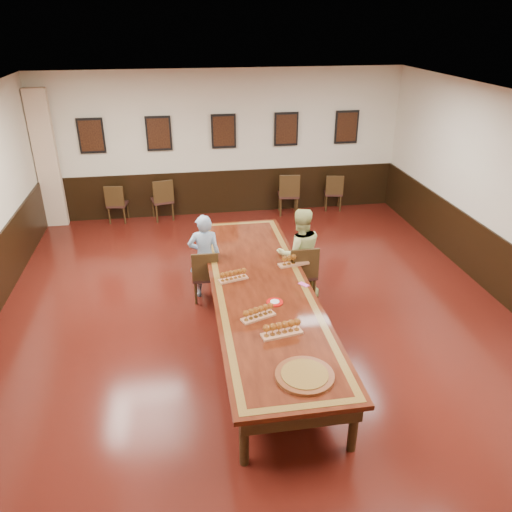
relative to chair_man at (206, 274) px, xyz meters
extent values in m
cube|color=black|center=(0.73, -1.10, -0.46)|extent=(8.00, 10.00, 0.02)
cube|color=white|center=(0.73, -1.10, 2.76)|extent=(8.00, 10.00, 0.02)
cube|color=beige|center=(0.73, 3.91, 1.15)|extent=(8.00, 0.02, 3.20)
imported|color=teal|center=(0.00, 0.10, 0.27)|extent=(0.54, 0.36, 1.43)
imported|color=#C4CF81|center=(1.51, -0.13, 0.31)|extent=(0.77, 0.61, 1.52)
cube|color=#E34BAF|center=(1.33, -1.13, 0.31)|extent=(0.15, 0.17, 0.01)
cube|color=tan|center=(-3.02, 3.72, 1.00)|extent=(0.45, 0.18, 2.90)
cube|color=black|center=(0.73, 3.88, 0.05)|extent=(7.98, 0.04, 1.00)
cube|color=black|center=(0.73, -1.10, 0.27)|extent=(1.40, 5.00, 0.06)
cube|color=olive|center=(0.73, -1.10, 0.31)|extent=(1.28, 4.88, 0.00)
cube|color=black|center=(0.73, -1.10, 0.31)|extent=(1.10, 4.70, 0.00)
cube|color=black|center=(0.73, -1.10, 0.12)|extent=(1.25, 4.85, 0.18)
cylinder|color=black|center=(0.15, -3.42, -0.10)|extent=(0.10, 0.10, 0.69)
cylinder|color=black|center=(1.31, -3.42, -0.10)|extent=(0.10, 0.10, 0.69)
cylinder|color=black|center=(0.15, 1.22, -0.10)|extent=(0.10, 0.10, 0.69)
cylinder|color=black|center=(1.31, 1.22, -0.10)|extent=(0.10, 0.10, 0.69)
cube|color=black|center=(-2.07, 3.84, 1.45)|extent=(0.54, 0.03, 0.74)
cube|color=black|center=(-2.07, 3.82, 1.45)|extent=(0.46, 0.01, 0.64)
cube|color=black|center=(-0.67, 3.84, 1.45)|extent=(0.54, 0.03, 0.74)
cube|color=black|center=(-0.67, 3.82, 1.45)|extent=(0.46, 0.01, 0.64)
cube|color=black|center=(0.73, 3.84, 1.45)|extent=(0.54, 0.03, 0.74)
cube|color=black|center=(0.73, 3.82, 1.45)|extent=(0.46, 0.01, 0.64)
cube|color=black|center=(2.13, 3.84, 1.45)|extent=(0.54, 0.03, 0.74)
cube|color=black|center=(2.13, 3.82, 1.45)|extent=(0.46, 0.01, 0.64)
cube|color=black|center=(3.53, 3.84, 1.45)|extent=(0.54, 0.03, 0.74)
cube|color=black|center=(3.53, 3.82, 1.45)|extent=(0.46, 0.01, 0.64)
cube|color=#9D6542|center=(0.36, -0.83, 0.32)|extent=(0.45, 0.24, 0.03)
cube|color=#9D6542|center=(1.33, -0.49, 0.32)|extent=(0.50, 0.24, 0.03)
cube|color=#9D6542|center=(0.55, -1.87, 0.32)|extent=(0.47, 0.29, 0.03)
cube|color=#9D6542|center=(0.77, -2.28, 0.32)|extent=(0.52, 0.24, 0.03)
cylinder|color=#AE0F0B|center=(0.83, -1.55, 0.31)|extent=(0.22, 0.22, 0.02)
cylinder|color=silver|center=(0.83, -1.55, 0.33)|extent=(0.12, 0.12, 0.01)
cylinder|color=#4F230F|center=(0.85, -3.07, 0.32)|extent=(0.76, 0.76, 0.04)
cylinder|color=olive|center=(0.85, -3.07, 0.35)|extent=(0.61, 0.61, 0.01)
camera|label=1|loc=(-0.33, -7.12, 3.78)|focal=35.00mm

